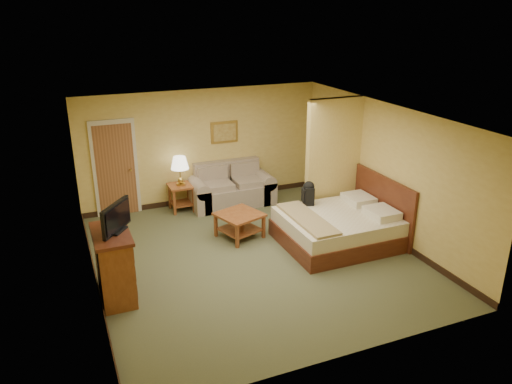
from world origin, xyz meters
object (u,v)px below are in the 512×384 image
dresser (114,265)px  bed (343,226)px  coffee_table (240,220)px  loveseat (231,191)px

dresser → bed: bearing=4.2°
coffee_table → loveseat: bearing=75.2°
coffee_table → bed: (1.75, -0.96, -0.03)m
bed → dresser: bearing=-175.8°
coffee_table → dresser: dresser is taller
loveseat → coffee_table: size_ratio=1.92×
loveseat → dresser: dresser is taller
dresser → bed: bed is taller
coffee_table → dresser: bearing=-153.3°
loveseat → bed: bearing=-64.2°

